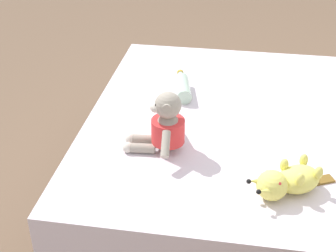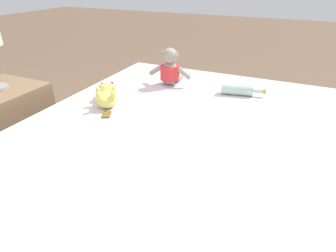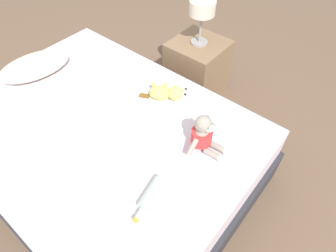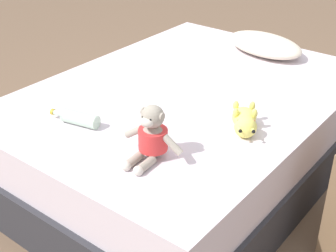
% 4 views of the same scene
% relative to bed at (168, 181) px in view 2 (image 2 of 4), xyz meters
% --- Properties ---
extents(ground_plane, '(16.00, 16.00, 0.00)m').
position_rel_bed_xyz_m(ground_plane, '(0.00, 0.00, -0.24)').
color(ground_plane, brown).
extents(bed, '(1.47, 2.00, 0.50)m').
position_rel_bed_xyz_m(bed, '(0.00, 0.00, 0.00)').
color(bed, '#2D2D33').
rests_on(bed, ground_plane).
extents(plush_monkey, '(0.29, 0.23, 0.24)m').
position_rel_bed_xyz_m(plush_monkey, '(0.27, -0.62, 0.35)').
color(plush_monkey, '#9E9384').
rests_on(plush_monkey, bed).
extents(plush_yellow_creature, '(0.23, 0.30, 0.10)m').
position_rel_bed_xyz_m(plush_yellow_creature, '(0.46, -0.19, 0.30)').
color(plush_yellow_creature, '#EAE066').
rests_on(plush_yellow_creature, bed).
extents(glass_bottle, '(0.26, 0.10, 0.07)m').
position_rel_bed_xyz_m(glass_bottle, '(-0.17, -0.61, 0.28)').
color(glass_bottle, '#B2D1B7').
rests_on(glass_bottle, bed).
extents(nightstand, '(0.43, 0.43, 0.54)m').
position_rel_bed_xyz_m(nightstand, '(1.10, 0.00, 0.03)').
color(nightstand, '#846647').
rests_on(nightstand, ground_plane).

